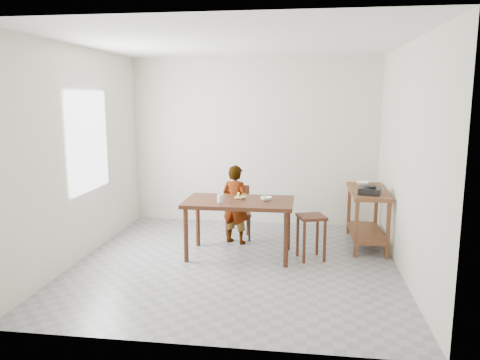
# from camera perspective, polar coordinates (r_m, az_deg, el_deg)

# --- Properties ---
(floor) EXTENTS (4.00, 4.00, 0.04)m
(floor) POSITION_cam_1_polar(r_m,az_deg,el_deg) (6.00, -0.54, -10.30)
(floor) COLOR gray
(floor) RESTS_ON ground
(ceiling) EXTENTS (4.00, 4.00, 0.04)m
(ceiling) POSITION_cam_1_polar(r_m,az_deg,el_deg) (5.66, -0.59, 16.66)
(ceiling) COLOR white
(ceiling) RESTS_ON wall_back
(wall_back) EXTENTS (4.00, 0.04, 2.70)m
(wall_back) POSITION_cam_1_polar(r_m,az_deg,el_deg) (7.66, 1.69, 4.69)
(wall_back) COLOR beige
(wall_back) RESTS_ON ground
(wall_front) EXTENTS (4.00, 0.04, 2.70)m
(wall_front) POSITION_cam_1_polar(r_m,az_deg,el_deg) (3.71, -5.20, -1.20)
(wall_front) COLOR beige
(wall_front) RESTS_ON ground
(wall_left) EXTENTS (0.04, 4.00, 2.70)m
(wall_left) POSITION_cam_1_polar(r_m,az_deg,el_deg) (6.30, -19.09, 2.95)
(wall_left) COLOR beige
(wall_left) RESTS_ON ground
(wall_right) EXTENTS (0.04, 4.00, 2.70)m
(wall_right) POSITION_cam_1_polar(r_m,az_deg,el_deg) (5.73, 19.84, 2.25)
(wall_right) COLOR beige
(wall_right) RESTS_ON ground
(window_pane) EXTENTS (0.02, 1.10, 1.30)m
(window_pane) POSITION_cam_1_polar(r_m,az_deg,el_deg) (6.44, -17.96, 4.51)
(window_pane) COLOR white
(window_pane) RESTS_ON wall_left
(dining_table) EXTENTS (1.40, 0.80, 0.75)m
(dining_table) POSITION_cam_1_polar(r_m,az_deg,el_deg) (6.16, -0.13, -5.89)
(dining_table) COLOR #3F1F11
(dining_table) RESTS_ON floor
(prep_counter) EXTENTS (0.50, 1.20, 0.80)m
(prep_counter) POSITION_cam_1_polar(r_m,az_deg,el_deg) (6.83, 15.21, -4.43)
(prep_counter) COLOR brown
(prep_counter) RESTS_ON floor
(child) EXTENTS (0.48, 0.40, 1.13)m
(child) POSITION_cam_1_polar(r_m,az_deg,el_deg) (6.65, -0.55, -2.99)
(child) COLOR white
(child) RESTS_ON floor
(dining_chair) EXTENTS (0.44, 0.44, 0.77)m
(dining_chair) POSITION_cam_1_polar(r_m,az_deg,el_deg) (6.91, -0.28, -4.05)
(dining_chair) COLOR #3F1F11
(dining_chair) RESTS_ON floor
(stool) EXTENTS (0.42, 0.42, 0.58)m
(stool) POSITION_cam_1_polar(r_m,az_deg,el_deg) (6.13, 8.65, -6.92)
(stool) COLOR #3F1F11
(stool) RESTS_ON floor
(glass_tumbler) EXTENTS (0.11, 0.11, 0.10)m
(glass_tumbler) POSITION_cam_1_polar(r_m,az_deg,el_deg) (5.96, -2.41, -2.25)
(glass_tumbler) COLOR silver
(glass_tumbler) RESTS_ON dining_table
(small_bowl) EXTENTS (0.20, 0.20, 0.05)m
(small_bowl) POSITION_cam_1_polar(r_m,az_deg,el_deg) (6.07, 3.19, -2.27)
(small_bowl) COLOR white
(small_bowl) RESTS_ON dining_table
(banana) EXTENTS (0.19, 0.16, 0.06)m
(banana) POSITION_cam_1_polar(r_m,az_deg,el_deg) (6.12, 0.04, -2.09)
(banana) COLOR #EED557
(banana) RESTS_ON dining_table
(serving_bowl) EXTENTS (0.24, 0.24, 0.05)m
(serving_bowl) POSITION_cam_1_polar(r_m,az_deg,el_deg) (7.08, 14.70, -0.38)
(serving_bowl) COLOR white
(serving_bowl) RESTS_ON prep_counter
(gas_burner) EXTENTS (0.33, 0.33, 0.09)m
(gas_burner) POSITION_cam_1_polar(r_m,az_deg,el_deg) (6.43, 15.53, -1.27)
(gas_burner) COLOR black
(gas_burner) RESTS_ON prep_counter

